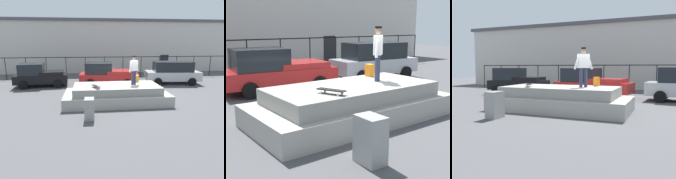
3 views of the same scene
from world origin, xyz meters
TOP-DOWN VIEW (x-y plane):
  - ground_plane at (0.00, 0.00)m, footprint 60.00×60.00m
  - concrete_ledge at (-0.87, -0.42)m, footprint 6.00×2.84m
  - skateboarder at (0.15, -0.37)m, footprint 0.73×0.62m
  - skateboard at (-2.09, -1.05)m, footprint 0.48×0.80m
  - backpack at (0.52, 0.39)m, footprint 0.23×0.30m
  - car_red_pickup_mid at (-0.97, 4.61)m, footprint 4.90×2.58m
  - car_silver_hatchback_far at (4.59, 4.45)m, footprint 4.64×2.41m
  - utility_box at (-2.46, -2.91)m, footprint 0.46×0.62m
  - fence_row at (-0.00, 7.88)m, footprint 24.06×0.06m

SIDE VIEW (x-z plane):
  - ground_plane at x=0.00m, z-range 0.00..0.00m
  - concrete_ledge at x=-0.87m, z-range -0.05..0.99m
  - utility_box at x=-2.46m, z-range 0.00..0.99m
  - car_red_pickup_mid at x=-0.97m, z-range -0.01..1.81m
  - car_silver_hatchback_far at x=4.59m, z-range 0.04..1.91m
  - skateboard at x=-2.09m, z-range 1.08..1.20m
  - backpack at x=0.52m, z-range 1.04..1.45m
  - fence_row at x=0.00m, z-range 0.35..2.42m
  - skateboarder at x=0.15m, z-range 1.17..2.84m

